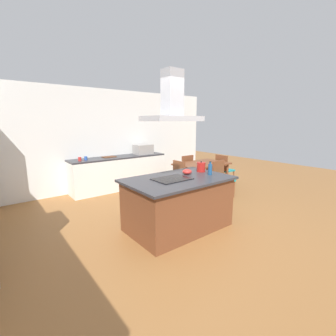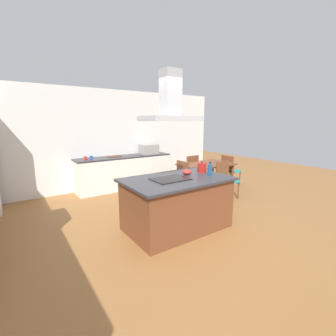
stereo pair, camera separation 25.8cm
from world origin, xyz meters
name	(u,v)px [view 1 (the left image)]	position (x,y,z in m)	size (l,w,h in m)	color
ground	(135,204)	(0.00, 1.50, 0.00)	(16.00, 16.00, 0.00)	#936033
wall_back	(101,140)	(0.00, 3.25, 1.35)	(7.20, 0.10, 2.70)	white
kitchen_island	(178,203)	(0.00, 0.00, 0.45)	(1.80, 1.15, 0.90)	brown
cooktop	(172,179)	(-0.14, 0.00, 0.91)	(0.60, 0.44, 0.01)	black
tea_kettle	(201,167)	(0.68, 0.12, 0.99)	(0.22, 0.17, 0.21)	#B21E19
olive_oil_bottle	(210,169)	(0.61, -0.17, 1.00)	(0.08, 0.08, 0.25)	navy
mixing_bowl	(187,172)	(0.32, 0.12, 0.95)	(0.17, 0.17, 0.09)	red
back_counter	(120,173)	(0.33, 2.88, 0.45)	(2.66, 0.62, 0.90)	white
countertop_microwave	(143,149)	(1.12, 2.88, 1.04)	(0.50, 0.38, 0.28)	#9E9993
coffee_mug_red	(80,159)	(-0.74, 2.83, 0.95)	(0.08, 0.08, 0.09)	red
coffee_mug_blue	(86,158)	(-0.58, 2.86, 0.95)	(0.08, 0.08, 0.09)	#2D56B2
cutting_board	(109,157)	(0.07, 2.93, 0.91)	(0.34, 0.24, 0.02)	#59331E
dining_table	(202,166)	(1.98, 1.34, 0.67)	(1.40, 0.90, 0.75)	brown
chair_facing_back_wall	(185,168)	(1.98, 2.00, 0.51)	(0.42, 0.42, 0.89)	teal
chair_at_left_end	(176,177)	(1.07, 1.34, 0.51)	(0.42, 0.42, 0.89)	teal
chair_at_right_end	(223,168)	(2.90, 1.34, 0.51)	(0.42, 0.42, 0.89)	teal
chair_facing_island	(221,176)	(1.98, 0.67, 0.51)	(0.42, 0.42, 0.89)	teal
range_hood	(172,105)	(-0.14, 0.00, 2.10)	(0.90, 0.55, 0.78)	#ADADB2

